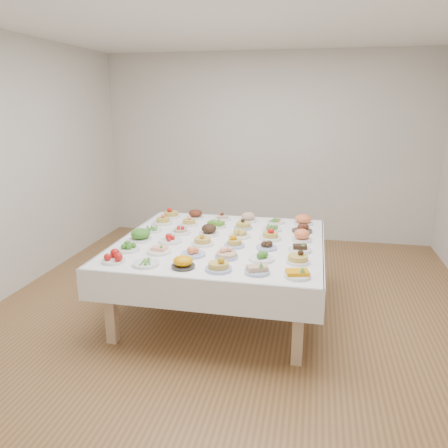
% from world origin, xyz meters
% --- Properties ---
extents(room_envelope, '(5.02, 5.02, 2.81)m').
position_xyz_m(room_envelope, '(0.00, 0.00, 1.83)').
color(room_envelope, olive).
rests_on(room_envelope, ground).
extents(display_table, '(2.00, 2.00, 0.75)m').
position_xyz_m(display_table, '(-0.13, -0.17, 0.68)').
color(display_table, white).
rests_on(display_table, ground).
extents(dish_0, '(0.20, 0.20, 0.10)m').
position_xyz_m(dish_0, '(-0.90, -0.94, 0.79)').
color(dish_0, white).
rests_on(dish_0, display_table).
extents(dish_1, '(0.22, 0.22, 0.05)m').
position_xyz_m(dish_1, '(-0.60, -0.95, 0.77)').
color(dish_1, white).
rests_on(dish_1, display_table).
extents(dish_2, '(0.19, 0.19, 0.11)m').
position_xyz_m(dish_2, '(-0.28, -0.95, 0.80)').
color(dish_2, '#2F2D2A').
rests_on(dish_2, display_table).
extents(dish_3, '(0.24, 0.23, 0.14)m').
position_xyz_m(dish_3, '(0.02, -0.94, 0.82)').
color(dish_3, '#4C66B2').
rests_on(dish_3, display_table).
extents(dish_4, '(0.20, 0.20, 0.09)m').
position_xyz_m(dish_4, '(0.34, -0.94, 0.79)').
color(dish_4, '#4C66B2').
rests_on(dish_4, display_table).
extents(dish_5, '(0.20, 0.20, 0.10)m').
position_xyz_m(dish_5, '(0.66, -0.95, 0.79)').
color(dish_5, white).
rests_on(dish_5, display_table).
extents(dish_6, '(0.20, 0.20, 0.09)m').
position_xyz_m(dish_6, '(-0.90, -0.63, 0.79)').
color(dish_6, white).
rests_on(dish_6, display_table).
extents(dish_7, '(0.22, 0.22, 0.09)m').
position_xyz_m(dish_7, '(-0.60, -0.63, 0.78)').
color(dish_7, white).
rests_on(dish_7, display_table).
extents(dish_8, '(0.21, 0.21, 0.09)m').
position_xyz_m(dish_8, '(-0.28, -0.64, 0.79)').
color(dish_8, '#4C66B2').
rests_on(dish_8, display_table).
extents(dish_9, '(0.22, 0.22, 0.12)m').
position_xyz_m(dish_9, '(0.03, -0.64, 0.81)').
color(dish_9, '#4C66B2').
rests_on(dish_9, display_table).
extents(dish_10, '(0.22, 0.22, 0.09)m').
position_xyz_m(dish_10, '(0.34, -0.63, 0.78)').
color(dish_10, white).
rests_on(dish_10, display_table).
extents(dish_11, '(0.20, 0.20, 0.11)m').
position_xyz_m(dish_11, '(0.65, -0.63, 0.80)').
color(dish_11, white).
rests_on(dish_11, display_table).
extents(dish_12, '(0.23, 0.23, 0.14)m').
position_xyz_m(dish_12, '(-0.90, -0.33, 0.82)').
color(dish_12, white).
rests_on(dish_12, display_table).
extents(dish_13, '(0.23, 0.23, 0.09)m').
position_xyz_m(dish_13, '(-0.60, -0.31, 0.78)').
color(dish_13, white).
rests_on(dish_13, display_table).
extents(dish_14, '(0.21, 0.21, 0.12)m').
position_xyz_m(dish_14, '(-0.27, -0.33, 0.80)').
color(dish_14, white).
rests_on(dish_14, display_table).
extents(dish_15, '(0.19, 0.19, 0.11)m').
position_xyz_m(dish_15, '(0.04, -0.32, 0.80)').
color(dish_15, '#4C66B2').
rests_on(dish_15, display_table).
extents(dish_16, '(0.19, 0.19, 0.08)m').
position_xyz_m(dish_16, '(0.34, -0.32, 0.78)').
color(dish_16, '#4C66B2').
rests_on(dish_16, display_table).
extents(dish_17, '(0.21, 0.21, 0.08)m').
position_xyz_m(dish_17, '(0.65, -0.32, 0.78)').
color(dish_17, white).
rests_on(dish_17, display_table).
extents(dish_18, '(0.19, 0.19, 0.05)m').
position_xyz_m(dish_18, '(-0.90, -0.00, 0.77)').
color(dish_18, white).
rests_on(dish_18, display_table).
extents(dish_19, '(0.22, 0.22, 0.11)m').
position_xyz_m(dish_19, '(-0.59, -0.01, 0.80)').
color(dish_19, white).
rests_on(dish_19, display_table).
extents(dish_20, '(0.21, 0.21, 0.11)m').
position_xyz_m(dish_20, '(-0.29, -0.00, 0.80)').
color(dish_20, white).
rests_on(dish_20, display_table).
extents(dish_21, '(0.22, 0.22, 0.09)m').
position_xyz_m(dish_21, '(0.03, -0.01, 0.78)').
color(dish_21, white).
rests_on(dish_21, display_table).
extents(dish_22, '(0.22, 0.22, 0.13)m').
position_xyz_m(dish_22, '(0.35, -0.01, 0.81)').
color(dish_22, white).
rests_on(dish_22, display_table).
extents(dish_23, '(0.20, 0.20, 0.11)m').
position_xyz_m(dish_23, '(0.66, -0.00, 0.80)').
color(dish_23, white).
rests_on(dish_23, display_table).
extents(dish_24, '(0.22, 0.22, 0.12)m').
position_xyz_m(dish_24, '(-0.90, 0.31, 0.81)').
color(dish_24, white).
rests_on(dish_24, display_table).
extents(dish_25, '(0.19, 0.19, 0.11)m').
position_xyz_m(dish_25, '(-0.59, 0.31, 0.80)').
color(dish_25, white).
rests_on(dish_25, display_table).
extents(dish_26, '(0.22, 0.22, 0.10)m').
position_xyz_m(dish_26, '(-0.28, 0.31, 0.80)').
color(dish_26, white).
rests_on(dish_26, display_table).
extents(dish_27, '(0.20, 0.20, 0.10)m').
position_xyz_m(dish_27, '(0.02, 0.30, 0.79)').
color(dish_27, '#4C66B2').
rests_on(dish_27, display_table).
extents(dish_28, '(0.21, 0.21, 0.05)m').
position_xyz_m(dish_28, '(0.33, 0.30, 0.77)').
color(dish_28, white).
rests_on(dish_28, display_table).
extents(dish_29, '(0.21, 0.21, 0.09)m').
position_xyz_m(dish_29, '(0.65, 0.30, 0.79)').
color(dish_29, '#2F2D2A').
rests_on(dish_29, display_table).
extents(dish_30, '(0.21, 0.21, 0.13)m').
position_xyz_m(dish_30, '(-0.90, 0.60, 0.81)').
color(dish_30, white).
rests_on(dish_30, display_table).
extents(dish_31, '(0.19, 0.19, 0.10)m').
position_xyz_m(dish_31, '(-0.60, 0.62, 0.80)').
color(dish_31, white).
rests_on(dish_31, display_table).
extents(dish_32, '(0.20, 0.20, 0.10)m').
position_xyz_m(dish_32, '(-0.28, 0.61, 0.80)').
color(dish_32, white).
rests_on(dish_32, display_table).
extents(dish_33, '(0.20, 0.20, 0.12)m').
position_xyz_m(dish_33, '(0.03, 0.61, 0.81)').
color(dish_33, white).
rests_on(dish_33, display_table).
extents(dish_34, '(0.20, 0.20, 0.05)m').
position_xyz_m(dish_34, '(0.34, 0.61, 0.77)').
color(dish_34, white).
rests_on(dish_34, display_table).
extents(dish_35, '(0.21, 0.21, 0.12)m').
position_xyz_m(dish_35, '(0.65, 0.61, 0.81)').
color(dish_35, white).
rests_on(dish_35, display_table).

